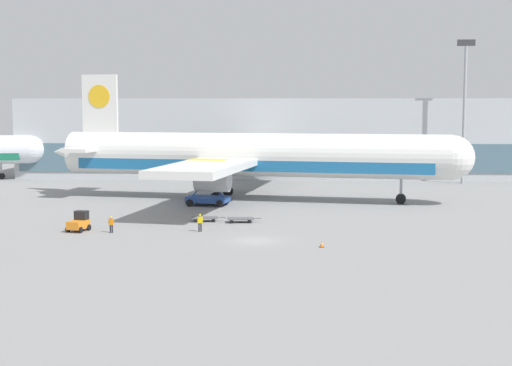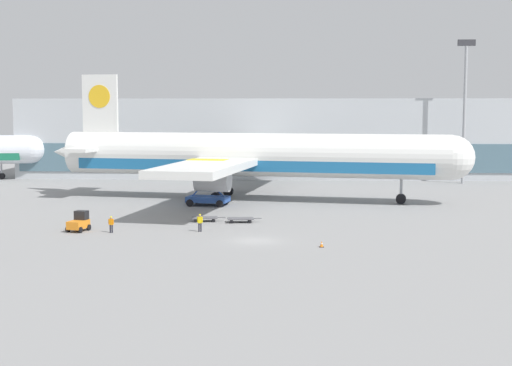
# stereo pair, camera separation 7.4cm
# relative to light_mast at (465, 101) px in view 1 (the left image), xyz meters

# --- Properties ---
(ground_plane) EXTENTS (400.00, 400.00, 0.00)m
(ground_plane) POSITION_rel_light_mast_xyz_m (-31.80, -52.51, -13.51)
(ground_plane) COLOR gray
(terminal_building) EXTENTS (90.00, 18.20, 14.00)m
(terminal_building) POSITION_rel_light_mast_xyz_m (-31.40, 12.96, -6.53)
(terminal_building) COLOR #B2B7BC
(terminal_building) RESTS_ON ground_plane
(light_mast) EXTENTS (2.80, 0.50, 23.35)m
(light_mast) POSITION_rel_light_mast_xyz_m (0.00, 0.00, 0.00)
(light_mast) COLOR #9EA0A5
(light_mast) RESTS_ON ground_plane
(airplane_main) EXTENTS (57.66, 48.66, 17.00)m
(airplane_main) POSITION_rel_light_mast_xyz_m (-34.38, -22.32, -7.67)
(airplane_main) COLOR white
(airplane_main) RESTS_ON ground_plane
(scissor_lift_loader) EXTENTS (5.65, 4.15, 5.86)m
(scissor_lift_loader) POSITION_rel_light_mast_xyz_m (-38.93, -28.36, -11.31)
(scissor_lift_loader) COLOR #284C99
(scissor_lift_loader) RESTS_ON ground_plane
(baggage_tug_foreground) EXTENTS (2.14, 2.72, 2.00)m
(baggage_tug_foreground) POSITION_rel_light_mast_xyz_m (-49.77, -48.00, -12.64)
(baggage_tug_foreground) COLOR orange
(baggage_tug_foreground) RESTS_ON ground_plane
(baggage_dolly_lead) EXTENTS (3.77, 1.84, 0.48)m
(baggage_dolly_lead) POSITION_rel_light_mast_xyz_m (-37.85, -41.34, -13.12)
(baggage_dolly_lead) COLOR #56565B
(baggage_dolly_lead) RESTS_ON ground_plane
(baggage_dolly_second) EXTENTS (3.77, 1.84, 0.48)m
(baggage_dolly_second) POSITION_rel_light_mast_xyz_m (-33.87, -41.86, -13.12)
(baggage_dolly_second) COLOR #56565B
(baggage_dolly_second) RESTS_ON ground_plane
(ground_crew_near) EXTENTS (0.57, 0.23, 1.81)m
(ground_crew_near) POSITION_rel_light_mast_xyz_m (-37.57, -47.87, -12.44)
(ground_crew_near) COLOR black
(ground_crew_near) RESTS_ON ground_plane
(ground_crew_far) EXTENTS (0.56, 0.28, 1.67)m
(ground_crew_far) POSITION_rel_light_mast_xyz_m (-46.29, -48.89, -12.54)
(ground_crew_far) COLOR black
(ground_crew_far) RESTS_ON ground_plane
(traffic_cone_near) EXTENTS (0.40, 0.40, 0.55)m
(traffic_cone_near) POSITION_rel_light_mast_xyz_m (-25.79, -55.38, -13.24)
(traffic_cone_near) COLOR black
(traffic_cone_near) RESTS_ON ground_plane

